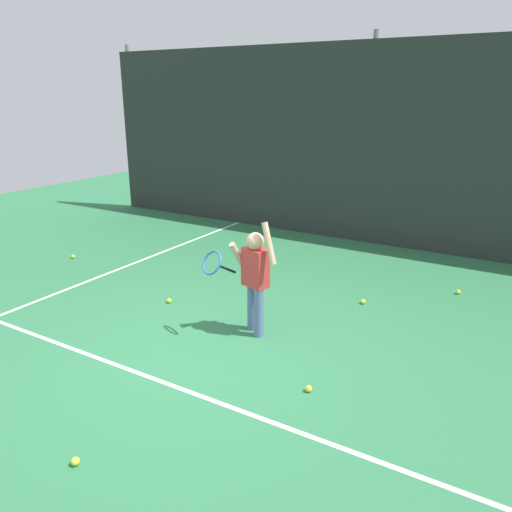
# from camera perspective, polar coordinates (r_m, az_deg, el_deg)

# --- Properties ---
(ground_plane) EXTENTS (20.00, 20.00, 0.00)m
(ground_plane) POSITION_cam_1_polar(r_m,az_deg,el_deg) (5.55, -6.44, -10.86)
(ground_plane) COLOR #2D7247
(court_line_baseline) EXTENTS (9.00, 0.05, 0.00)m
(court_line_baseline) POSITION_cam_1_polar(r_m,az_deg,el_deg) (5.14, -10.81, -13.64)
(court_line_baseline) COLOR white
(court_line_baseline) RESTS_ON ground
(court_line_sideline) EXTENTS (0.05, 9.00, 0.00)m
(court_line_sideline) POSITION_cam_1_polar(r_m,az_deg,el_deg) (7.95, -17.80, -2.46)
(court_line_sideline) COLOR white
(court_line_sideline) RESTS_ON ground
(back_fence_windscreen) EXTENTS (11.66, 0.08, 3.50)m
(back_fence_windscreen) POSITION_cam_1_polar(r_m,az_deg,el_deg) (9.37, 12.44, 12.02)
(back_fence_windscreen) COLOR #282D2B
(back_fence_windscreen) RESTS_ON ground
(fence_post_0) EXTENTS (0.09, 0.09, 3.65)m
(fence_post_0) POSITION_cam_1_polar(r_m,az_deg,el_deg) (12.46, -13.67, 13.69)
(fence_post_0) COLOR slate
(fence_post_0) RESTS_ON ground
(fence_post_1) EXTENTS (0.09, 0.09, 3.65)m
(fence_post_1) POSITION_cam_1_polar(r_m,az_deg,el_deg) (9.42, 12.59, 12.50)
(fence_post_1) COLOR slate
(fence_post_1) RESTS_ON ground
(tennis_player) EXTENTS (0.83, 0.57, 1.35)m
(tennis_player) POSITION_cam_1_polar(r_m,az_deg,el_deg) (5.67, -0.29, -2.02)
(tennis_player) COLOR slate
(tennis_player) RESTS_ON ground
(tennis_ball_0) EXTENTS (0.07, 0.07, 0.07)m
(tennis_ball_0) POSITION_cam_1_polar(r_m,az_deg,el_deg) (7.54, 21.82, -3.78)
(tennis_ball_0) COLOR #CCE033
(tennis_ball_0) RESTS_ON ground
(tennis_ball_3) EXTENTS (0.07, 0.07, 0.07)m
(tennis_ball_3) POSITION_cam_1_polar(r_m,az_deg,el_deg) (6.82, -9.75, -4.98)
(tennis_ball_3) COLOR #CCE033
(tennis_ball_3) RESTS_ON ground
(tennis_ball_4) EXTENTS (0.07, 0.07, 0.07)m
(tennis_ball_4) POSITION_cam_1_polar(r_m,az_deg,el_deg) (6.84, 11.97, -5.04)
(tennis_ball_4) COLOR #CCE033
(tennis_ball_4) RESTS_ON ground
(tennis_ball_5) EXTENTS (0.07, 0.07, 0.07)m
(tennis_ball_5) POSITION_cam_1_polar(r_m,az_deg,el_deg) (4.90, 5.94, -14.63)
(tennis_ball_5) COLOR #CCE033
(tennis_ball_5) RESTS_ON ground
(tennis_ball_6) EXTENTS (0.07, 0.07, 0.07)m
(tennis_ball_6) POSITION_cam_1_polar(r_m,az_deg,el_deg) (4.31, -19.69, -20.95)
(tennis_ball_6) COLOR #CCE033
(tennis_ball_6) RESTS_ON ground
(tennis_ball_7) EXTENTS (0.07, 0.07, 0.07)m
(tennis_ball_7) POSITION_cam_1_polar(r_m,az_deg,el_deg) (9.02, -19.90, -0.06)
(tennis_ball_7) COLOR #CCE033
(tennis_ball_7) RESTS_ON ground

